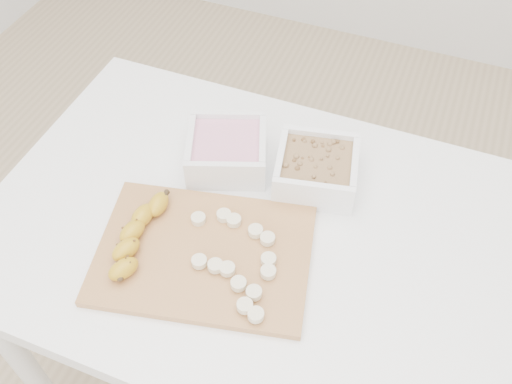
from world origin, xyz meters
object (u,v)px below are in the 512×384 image
at_px(bowl_granola, 316,169).
at_px(banana, 137,236).
at_px(bowl_yogurt, 227,150).
at_px(table, 250,253).
at_px(cutting_board, 204,254).

height_order(bowl_granola, banana, bowl_granola).
bearing_deg(banana, bowl_yogurt, 82.46).
bearing_deg(table, cutting_board, -117.26).
relative_size(table, bowl_granola, 5.51).
bearing_deg(table, bowl_granola, 61.14).
relative_size(table, banana, 5.17).
bearing_deg(bowl_granola, table, -118.86).
bearing_deg(cutting_board, bowl_granola, 61.77).
relative_size(table, bowl_yogurt, 5.03).
distance_m(bowl_granola, banana, 0.36).
height_order(bowl_yogurt, bowl_granola, same).
xyz_separation_m(table, banana, (-0.17, -0.12, 0.13)).
relative_size(table, cutting_board, 2.65).
xyz_separation_m(bowl_granola, cutting_board, (-0.13, -0.24, -0.03)).
bearing_deg(table, banana, -144.29).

